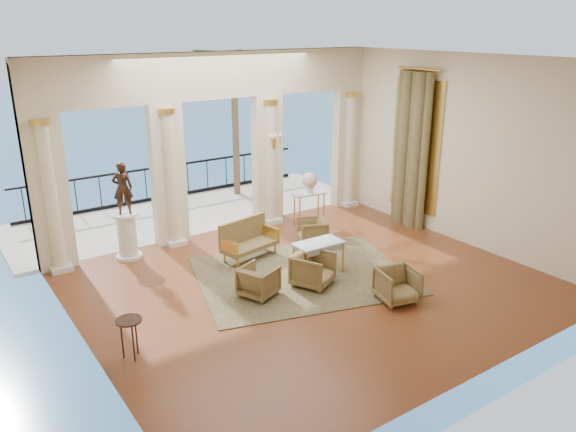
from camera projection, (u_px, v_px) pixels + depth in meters
floor at (311, 284)px, 11.62m from camera, size 9.00×9.00×0.00m
room_walls at (352, 158)px, 9.81m from camera, size 9.00×9.00×9.00m
arcade at (220, 132)px, 13.75m from camera, size 9.00×0.56×4.50m
terrace at (191, 213)px, 16.15m from camera, size 10.00×3.60×0.10m
balustrade at (168, 185)px, 17.25m from camera, size 9.00×0.06×1.03m
palm_tree at (233, 60)px, 16.50m from camera, size 2.00×2.00×4.50m
curtain at (411, 150)px, 14.42m from camera, size 0.33×1.40×4.09m
window_frame at (416, 146)px, 14.50m from camera, size 0.04×1.60×3.40m
wall_sconce at (274, 142)px, 14.37m from camera, size 0.30×0.11×0.33m
rug at (302, 275)px, 12.00m from camera, size 5.11×4.45×0.02m
armchair_a at (313, 268)px, 11.47m from camera, size 0.98×0.96×0.76m
armchair_b at (397, 283)px, 10.81m from camera, size 0.85×0.82×0.74m
armchair_c at (312, 230)px, 13.64m from camera, size 0.86×0.88×0.69m
armchair_d at (259, 280)px, 11.03m from camera, size 0.83×0.85×0.68m
settee at (247, 239)px, 12.82m from camera, size 1.44×0.83×0.90m
game_table at (319, 246)px, 11.91m from camera, size 1.07×0.60×0.72m
pedestal at (127, 237)px, 12.77m from camera, size 0.58×0.58×1.07m
statue at (123, 188)px, 12.39m from camera, size 0.50×0.40×1.19m
console_table at (309, 198)px, 14.94m from camera, size 0.93×0.44×0.85m
urn at (310, 181)px, 14.79m from camera, size 0.41×0.41×0.55m
side_table at (129, 325)px, 8.89m from camera, size 0.42×0.42×0.69m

